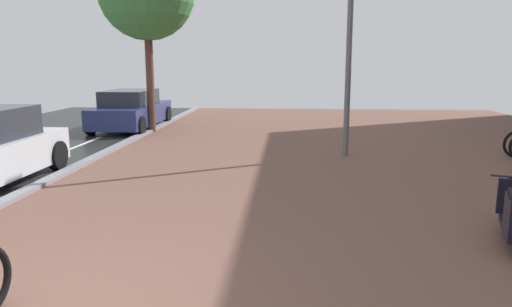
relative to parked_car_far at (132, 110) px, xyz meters
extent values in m
torus|color=black|center=(8.62, -9.54, -0.41)|extent=(0.20, 0.49, 0.50)
cylinder|color=black|center=(8.61, -9.56, -0.16)|extent=(0.10, 0.14, 0.51)
cube|color=black|center=(8.59, -9.63, -0.19)|extent=(0.33, 0.17, 0.50)
cylinder|color=black|center=(8.60, -9.58, 0.09)|extent=(0.50, 0.18, 0.03)
cylinder|color=black|center=(0.52, -6.49, -0.33)|extent=(0.20, 0.62, 0.62)
cube|color=navy|center=(0.00, 0.04, -0.14)|extent=(1.71, 4.36, 0.66)
cube|color=#282D38|center=(0.00, -0.11, 0.45)|extent=(1.43, 2.35, 0.52)
cylinder|color=black|center=(-0.81, 1.69, -0.33)|extent=(0.20, 0.62, 0.62)
cylinder|color=black|center=(0.81, 1.69, -0.33)|extent=(0.20, 0.62, 0.62)
cylinder|color=black|center=(-0.81, -1.62, -0.33)|extent=(0.20, 0.62, 0.62)
cylinder|color=black|center=(0.81, -1.62, -0.33)|extent=(0.20, 0.62, 0.62)
cylinder|color=slate|center=(6.93, -4.49, 2.51)|extent=(0.14, 0.14, 6.29)
cylinder|color=brown|center=(0.93, -0.75, 1.08)|extent=(0.26, 0.26, 3.44)
camera|label=1|loc=(5.51, -16.15, 1.64)|focal=33.06mm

